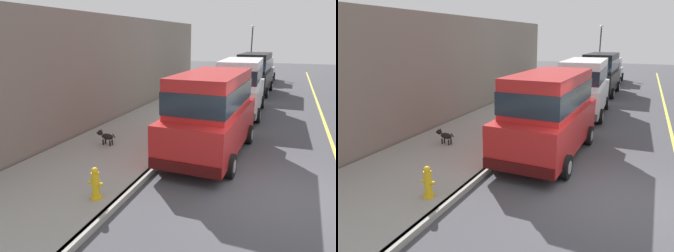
# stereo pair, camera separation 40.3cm
# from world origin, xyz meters

# --- Properties ---
(ground_plane) EXTENTS (80.00, 80.00, 0.00)m
(ground_plane) POSITION_xyz_m (0.00, 0.00, 0.00)
(ground_plane) COLOR #424247
(curb) EXTENTS (0.16, 64.00, 0.14)m
(curb) POSITION_xyz_m (-3.20, 0.00, 0.07)
(curb) COLOR gray
(curb) RESTS_ON ground
(sidewalk) EXTENTS (3.60, 64.00, 0.14)m
(sidewalk) POSITION_xyz_m (-5.00, 0.00, 0.07)
(sidewalk) COLOR #99968E
(sidewalk) RESTS_ON ground
(car_red_van) EXTENTS (2.25, 4.96, 2.52)m
(car_red_van) POSITION_xyz_m (-2.09, 2.04, 1.39)
(car_red_van) COLOR red
(car_red_van) RESTS_ON ground
(car_white_van) EXTENTS (2.23, 4.95, 2.52)m
(car_white_van) POSITION_xyz_m (-2.08, 7.87, 1.39)
(car_white_van) COLOR white
(car_white_van) RESTS_ON ground
(car_black_van) EXTENTS (2.23, 4.95, 2.52)m
(car_black_van) POSITION_xyz_m (-2.09, 13.94, 1.39)
(car_black_van) COLOR black
(car_black_van) RESTS_ON ground
(car_silver_sedan) EXTENTS (2.06, 4.61, 1.92)m
(car_silver_sedan) POSITION_xyz_m (-2.14, 19.72, 0.98)
(car_silver_sedan) COLOR #BCBCC1
(car_silver_sedan) RESTS_ON ground
(dog_black) EXTENTS (0.75, 0.25, 0.49)m
(dog_black) POSITION_xyz_m (-5.36, 1.31, 0.43)
(dog_black) COLOR black
(dog_black) RESTS_ON sidewalk
(fire_hydrant) EXTENTS (0.34, 0.24, 0.72)m
(fire_hydrant) POSITION_xyz_m (-3.65, -1.90, 0.48)
(fire_hydrant) COLOR gold
(fire_hydrant) RESTS_ON sidewalk
(street_lamp) EXTENTS (0.36, 0.36, 4.42)m
(street_lamp) POSITION_xyz_m (-3.55, 24.20, 2.91)
(street_lamp) COLOR #2D2D33
(street_lamp) RESTS_ON sidewalk
(building_facade) EXTENTS (0.50, 20.00, 4.38)m
(building_facade) POSITION_xyz_m (-7.10, 5.64, 2.19)
(building_facade) COLOR slate
(building_facade) RESTS_ON ground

